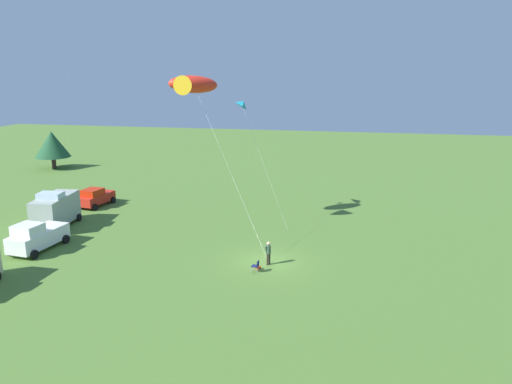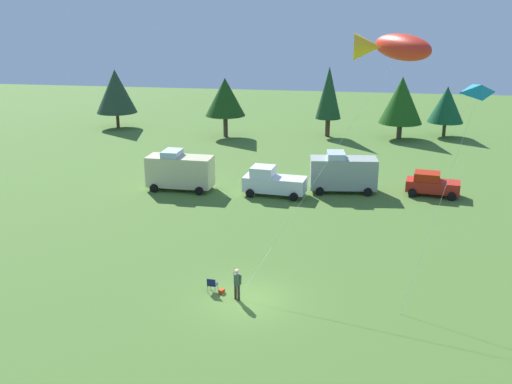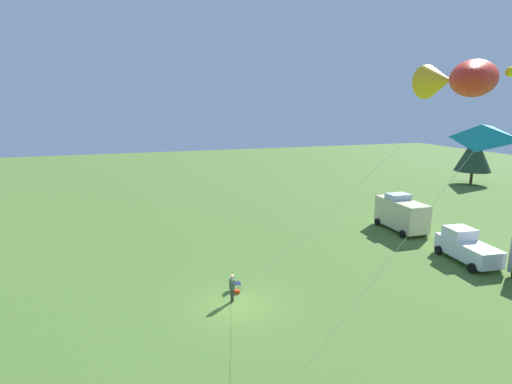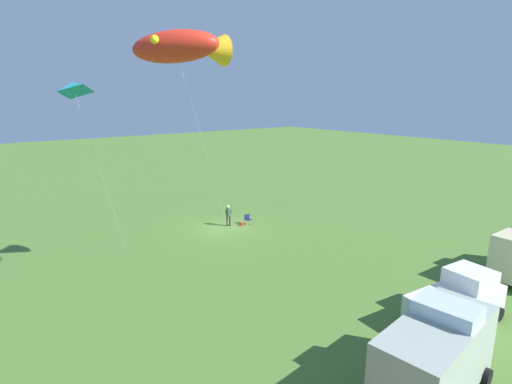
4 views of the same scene
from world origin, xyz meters
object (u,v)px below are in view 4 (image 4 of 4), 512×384
object	(u,v)px
truck_white_pickup	(458,298)
kite_large_fish	(184,47)
person_kite_flyer	(228,214)
backpack_on_grass	(242,224)
kite_delta_teal	(72,88)
folding_chair	(248,219)
van_motorhome_grey	(436,354)

from	to	relation	value
truck_white_pickup	kite_large_fish	size ratio (longest dim) A/B	0.39
person_kite_flyer	backpack_on_grass	distance (m)	1.44
person_kite_flyer	kite_large_fish	xyz separation A→B (m)	(7.62, 8.03, 11.49)
person_kite_flyer	kite_large_fish	distance (m)	15.96
backpack_on_grass	kite_delta_teal	distance (m)	17.12
folding_chair	kite_large_fish	xyz separation A→B (m)	(9.12, 7.44, 12.02)
folding_chair	van_motorhome_grey	world-z (taller)	van_motorhome_grey
backpack_on_grass	van_motorhome_grey	bearing A→B (deg)	73.39
backpack_on_grass	kite_delta_teal	size ratio (longest dim) A/B	0.03
backpack_on_grass	kite_delta_teal	bearing A→B (deg)	16.97
backpack_on_grass	truck_white_pickup	size ratio (longest dim) A/B	0.06
folding_chair	kite_delta_teal	size ratio (longest dim) A/B	0.07
kite_large_fish	kite_delta_teal	bearing A→B (deg)	-39.15
folding_chair	van_motorhome_grey	distance (m)	20.60
truck_white_pickup	van_motorhome_grey	distance (m)	5.90
van_motorhome_grey	person_kite_flyer	bearing A→B (deg)	69.64
van_motorhome_grey	kite_large_fish	size ratio (longest dim) A/B	0.42
truck_white_pickup	van_motorhome_grey	xyz separation A→B (m)	(5.55, 1.93, 0.54)
van_motorhome_grey	kite_delta_teal	size ratio (longest dim) A/B	0.51
person_kite_flyer	truck_white_pickup	bearing A→B (deg)	32.54
van_motorhome_grey	kite_delta_teal	distance (m)	19.38
truck_white_pickup	van_motorhome_grey	world-z (taller)	van_motorhome_grey
truck_white_pickup	kite_delta_teal	size ratio (longest dim) A/B	0.47
backpack_on_grass	van_motorhome_grey	size ratio (longest dim) A/B	0.06
person_kite_flyer	kite_delta_teal	size ratio (longest dim) A/B	0.16
van_motorhome_grey	kite_large_fish	bearing A→B (deg)	96.01
van_motorhome_grey	kite_delta_teal	bearing A→B (deg)	107.58
truck_white_pickup	kite_delta_teal	xyz separation A→B (m)	(12.63, -13.71, 9.53)
kite_large_fish	backpack_on_grass	bearing A→B (deg)	-139.00
folding_chair	kite_large_fish	world-z (taller)	kite_large_fish
truck_white_pickup	kite_large_fish	bearing A→B (deg)	135.11
kite_delta_teal	van_motorhome_grey	bearing A→B (deg)	114.34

